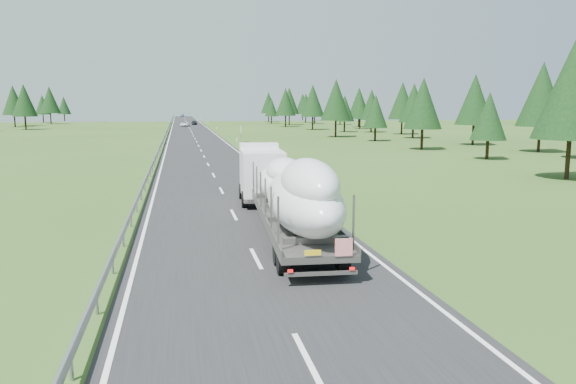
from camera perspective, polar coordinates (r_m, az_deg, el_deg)
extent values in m
plane|color=#294517|center=(13.89, 1.97, -16.67)|extent=(400.00, 400.00, 0.00)
cube|color=black|center=(112.40, -9.58, 5.66)|extent=(10.00, 400.00, 0.02)
cube|color=slate|center=(112.36, -12.30, 5.88)|extent=(0.08, 400.00, 0.32)
cylinder|color=slate|center=(13.69, -21.18, -16.30)|extent=(0.10, 0.10, 0.60)
cube|color=silver|center=(43.57, 1.47, 1.60)|extent=(0.12, 0.07, 1.00)
cube|color=black|center=(43.54, 1.47, 2.02)|extent=(0.13, 0.08, 0.12)
cube|color=silver|center=(92.84, -5.23, 5.40)|extent=(0.12, 0.07, 1.00)
cube|color=black|center=(92.82, -5.23, 5.60)|extent=(0.13, 0.08, 0.12)
cube|color=silver|center=(142.62, -7.28, 6.55)|extent=(0.12, 0.07, 1.00)
cube|color=black|center=(142.61, -7.28, 6.68)|extent=(0.13, 0.08, 0.12)
cube|color=silver|center=(192.51, -8.27, 7.10)|extent=(0.12, 0.07, 1.00)
cube|color=black|center=(192.50, -8.28, 7.19)|extent=(0.13, 0.08, 0.12)
cube|color=silver|center=(242.45, -8.86, 7.42)|extent=(0.12, 0.07, 1.00)
cube|color=black|center=(242.44, -8.86, 7.50)|extent=(0.13, 0.08, 0.12)
cube|color=silver|center=(292.41, -9.24, 7.63)|extent=(0.12, 0.07, 1.00)
cube|color=black|center=(292.40, -9.25, 7.70)|extent=(0.13, 0.08, 0.12)
cube|color=silver|center=(342.38, -9.52, 7.78)|extent=(0.12, 0.07, 1.00)
cube|color=black|center=(342.38, -9.52, 7.84)|extent=(0.13, 0.08, 0.12)
cylinder|color=slate|center=(92.89, -4.80, 5.72)|extent=(0.08, 0.08, 2.00)
cube|color=silver|center=(92.84, -4.81, 6.33)|extent=(0.05, 0.90, 1.20)
cylinder|color=black|center=(78.99, 24.16, 5.13)|extent=(0.36, 0.36, 3.89)
cone|color=black|center=(78.90, 24.41, 9.05)|extent=(6.06, 6.06, 8.11)
cylinder|color=black|center=(89.55, 18.29, 5.71)|extent=(0.36, 0.36, 3.61)
cone|color=black|center=(89.46, 18.45, 8.91)|extent=(5.61, 5.61, 7.52)
cylinder|color=black|center=(105.34, 12.58, 6.28)|extent=(0.36, 0.36, 3.38)
cone|color=black|center=(105.25, 12.66, 8.84)|extent=(5.27, 5.27, 7.05)
cylinder|color=black|center=(119.13, 11.47, 6.65)|extent=(0.36, 0.36, 3.66)
cone|color=black|center=(119.06, 11.55, 9.09)|extent=(5.69, 5.69, 7.62)
cylinder|color=black|center=(126.84, 8.44, 6.75)|extent=(0.36, 0.36, 3.23)
cone|color=black|center=(126.76, 8.49, 8.78)|extent=(5.02, 5.02, 6.73)
cylinder|color=black|center=(144.82, 7.31, 6.98)|extent=(0.36, 0.36, 3.03)
cone|color=black|center=(144.75, 7.34, 8.65)|extent=(4.71, 4.71, 6.31)
cylinder|color=black|center=(156.59, 7.20, 7.24)|extent=(0.36, 0.36, 3.68)
cone|color=black|center=(156.54, 7.23, 9.11)|extent=(5.73, 5.73, 7.67)
cylinder|color=black|center=(174.02, 5.31, 7.38)|extent=(0.36, 0.36, 3.42)
cone|color=black|center=(173.97, 5.33, 8.94)|extent=(5.33, 5.33, 7.13)
cylinder|color=black|center=(183.35, 2.71, 7.41)|extent=(0.36, 0.36, 3.02)
cone|color=black|center=(183.30, 2.72, 8.72)|extent=(4.70, 4.70, 6.29)
cylinder|color=black|center=(196.28, 1.81, 7.57)|extent=(0.36, 0.36, 3.42)
cone|color=black|center=(196.24, 1.82, 8.95)|extent=(5.32, 5.32, 7.12)
cylinder|color=black|center=(215.26, 2.70, 7.61)|extent=(0.36, 0.36, 2.91)
cone|color=black|center=(215.21, 2.71, 8.68)|extent=(4.53, 4.53, 6.06)
cylinder|color=black|center=(226.67, 1.50, 7.77)|extent=(0.36, 0.36, 3.64)
cone|color=black|center=(226.64, 1.50, 9.04)|extent=(5.66, 5.66, 7.58)
cylinder|color=black|center=(50.95, 26.57, 3.34)|extent=(0.36, 0.36, 3.86)
cone|color=black|center=(50.81, 26.99, 9.36)|extent=(6.00, 6.00, 8.04)
cylinder|color=black|center=(66.34, 19.59, 4.24)|extent=(0.36, 0.36, 2.53)
cone|color=black|center=(66.19, 19.75, 7.28)|extent=(3.94, 3.94, 5.28)
cylinder|color=black|center=(78.55, 13.45, 5.42)|extent=(0.36, 0.36, 3.30)
cone|color=black|center=(78.43, 13.57, 8.76)|extent=(5.13, 5.13, 6.87)
cylinder|color=black|center=(95.82, 8.84, 5.93)|extent=(0.36, 0.36, 2.63)
cone|color=black|center=(95.71, 8.89, 8.11)|extent=(4.08, 4.08, 5.47)
cylinder|color=black|center=(107.10, 4.86, 6.58)|extent=(0.36, 0.36, 3.70)
cone|color=black|center=(107.02, 4.90, 9.33)|extent=(5.76, 5.76, 7.71)
cylinder|color=black|center=(127.55, 5.75, 6.72)|extent=(0.36, 0.36, 2.81)
cone|color=black|center=(127.47, 5.78, 8.48)|extent=(4.37, 4.37, 5.86)
cylinder|color=black|center=(138.87, 2.52, 7.12)|extent=(0.36, 0.36, 3.75)
cone|color=black|center=(138.81, 2.53, 9.27)|extent=(5.83, 5.83, 7.81)
cylinder|color=black|center=(156.97, -0.25, 7.30)|extent=(0.36, 0.36, 3.63)
cone|color=black|center=(156.92, -0.25, 9.14)|extent=(5.65, 5.65, 7.57)
cylinder|color=black|center=(172.14, 0.13, 7.48)|extent=(0.36, 0.36, 3.88)
cone|color=black|center=(172.10, 0.13, 9.27)|extent=(6.03, 6.03, 8.07)
cylinder|color=black|center=(183.81, -1.69, 7.39)|extent=(0.36, 0.36, 2.80)
cone|color=black|center=(183.76, -1.70, 8.60)|extent=(4.36, 4.36, 5.84)
cylinder|color=black|center=(203.68, -1.98, 7.64)|extent=(0.36, 0.36, 3.61)
cone|color=black|center=(203.64, -1.99, 9.05)|extent=(5.62, 5.62, 7.52)
cylinder|color=black|center=(153.34, -25.11, 6.47)|extent=(0.36, 0.36, 3.80)
cone|color=black|center=(153.29, -25.24, 8.44)|extent=(5.91, 5.91, 7.91)
cylinder|color=black|center=(172.82, -26.01, 6.60)|extent=(0.36, 0.36, 3.89)
cone|color=black|center=(172.78, -26.13, 8.39)|extent=(6.05, 6.05, 8.10)
cylinder|color=black|center=(183.58, -25.16, 6.75)|extent=(0.36, 0.36, 4.00)
cone|color=black|center=(183.54, -25.27, 8.48)|extent=(6.21, 6.21, 8.32)
cylinder|color=black|center=(195.53, -22.96, 6.97)|extent=(0.36, 0.36, 4.06)
cone|color=black|center=(195.50, -23.06, 8.62)|extent=(6.32, 6.32, 8.46)
cylinder|color=black|center=(214.18, -23.61, 6.93)|extent=(0.36, 0.36, 3.26)
cone|color=black|center=(214.14, -23.69, 8.14)|extent=(5.08, 5.08, 6.80)
cylinder|color=black|center=(225.16, -21.76, 7.07)|extent=(0.36, 0.36, 3.12)
cone|color=black|center=(225.12, -21.82, 8.18)|extent=(4.85, 4.85, 6.50)
cube|color=silver|center=(34.28, -2.68, 1.95)|extent=(2.76, 5.08, 2.77)
cube|color=black|center=(36.71, -3.26, 3.18)|extent=(2.27, 0.21, 1.38)
cube|color=silver|center=(36.28, -3.20, 4.76)|extent=(2.54, 1.33, 0.30)
cube|color=#5F5D5A|center=(33.50, -2.42, -0.52)|extent=(2.64, 3.11, 0.25)
cylinder|color=black|center=(36.08, -4.86, 0.05)|extent=(0.40, 1.01, 0.99)
cylinder|color=black|center=(36.38, -1.30, 0.16)|extent=(0.40, 1.01, 0.99)
cylinder|color=black|center=(32.97, -4.27, -0.77)|extent=(0.40, 1.01, 0.99)
cylinder|color=black|center=(33.31, -0.38, -0.65)|extent=(0.40, 1.01, 0.99)
cube|color=#5F5D5A|center=(25.29, 0.43, -2.73)|extent=(3.49, 13.98, 0.26)
cube|color=#5F5D5A|center=(25.02, -2.52, -2.29)|extent=(0.89, 13.82, 0.24)
cube|color=#5F5D5A|center=(25.53, 3.33, -2.07)|extent=(0.89, 13.82, 0.24)
cube|color=#5F5D5A|center=(19.12, 0.09, -3.24)|extent=(0.07, 0.07, 1.88)
cube|color=#5F5D5A|center=(19.79, 7.60, -2.91)|extent=(0.07, 0.07, 1.88)
cube|color=#5F5D5A|center=(21.41, -1.13, -1.94)|extent=(0.07, 0.07, 1.88)
cube|color=#5F5D5A|center=(22.00, 5.64, -1.69)|extent=(0.07, 0.07, 1.88)
cube|color=#5F5D5A|center=(23.71, -2.11, -0.89)|extent=(0.07, 0.07, 1.88)
cube|color=#5F5D5A|center=(24.25, 4.04, -0.69)|extent=(0.07, 0.07, 1.88)
cube|color=#5F5D5A|center=(26.03, -2.92, -0.02)|extent=(0.07, 0.07, 1.88)
cube|color=#5F5D5A|center=(26.52, 2.71, 0.14)|extent=(0.07, 0.07, 1.88)
cube|color=#5F5D5A|center=(28.36, -3.60, 0.70)|extent=(0.07, 0.07, 1.88)
cube|color=#5F5D5A|center=(28.81, 1.60, 0.84)|extent=(0.07, 0.07, 1.88)
cube|color=#5F5D5A|center=(30.69, -4.17, 1.31)|extent=(0.07, 0.07, 1.88)
cube|color=#5F5D5A|center=(31.11, 0.65, 1.44)|extent=(0.07, 0.07, 1.88)
cylinder|color=black|center=(20.09, 0.41, -7.01)|extent=(0.45, 1.01, 0.99)
cylinder|color=black|center=(20.61, 6.38, -6.65)|extent=(0.45, 1.01, 0.99)
cylinder|color=black|center=(21.21, -0.23, -6.15)|extent=(0.45, 1.01, 0.99)
cylinder|color=black|center=(21.71, 5.45, -5.84)|extent=(0.45, 1.01, 0.99)
cube|color=#5F5D5A|center=(18.92, 4.60, -8.20)|extent=(2.47, 0.27, 0.12)
cube|color=red|center=(18.82, 6.87, -5.51)|extent=(0.59, 0.07, 0.59)
cube|color=yellow|center=(18.57, 3.80, -6.14)|extent=(0.55, 0.07, 0.18)
cube|color=red|center=(18.57, 1.54, -8.03)|extent=(0.18, 0.07, 0.10)
cube|color=red|center=(19.11, 7.69, -7.62)|extent=(0.18, 0.07, 0.10)
ellipsoid|color=white|center=(22.00, 2.07, -0.98)|extent=(3.08, 7.98, 2.38)
ellipsoid|color=white|center=(20.93, 2.69, 0.82)|extent=(2.28, 5.08, 1.91)
ellipsoid|color=white|center=(28.55, -0.98, 0.80)|extent=(2.78, 6.16, 1.90)
ellipsoid|color=white|center=(27.73, -0.71, 1.95)|extent=(2.07, 3.92, 1.52)
imported|color=white|center=(161.80, -10.43, 6.80)|extent=(2.76, 5.17, 1.38)
imported|color=black|center=(175.69, -9.50, 6.97)|extent=(1.72, 4.01, 1.35)
imported|color=navy|center=(299.80, -10.67, 7.66)|extent=(1.83, 4.44, 1.43)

